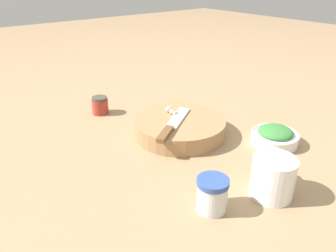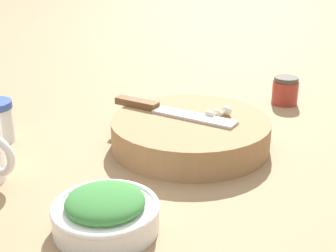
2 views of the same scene
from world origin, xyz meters
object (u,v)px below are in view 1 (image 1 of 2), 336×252
Objects in this scene: garlic_cloves at (171,111)px; honey_jar at (100,105)px; spice_jar at (212,194)px; chef_knife at (172,125)px; cutting_board at (180,127)px; coffee_mug at (272,177)px; herb_bowl at (275,136)px.

honey_jar is (0.24, 0.12, -0.03)m from garlic_cloves.
spice_jar reaches higher than honey_jar.
chef_knife reaches higher than honey_jar.
coffee_mug reaches higher than cutting_board.
garlic_cloves is at bearing 109.15° from chef_knife.
coffee_mug is at bearing 175.04° from cutting_board.
honey_jar is at bearing -5.17° from spice_jar.
garlic_cloves is 0.41m from coffee_mug.
chef_knife is at bearing -168.74° from honey_jar.
herb_bowl reaches higher than cutting_board.
garlic_cloves is (0.05, -0.01, 0.03)m from cutting_board.
honey_jar is at bearing 21.05° from cutting_board.
chef_knife is (-0.02, 0.05, 0.03)m from cutting_board.
coffee_mug is (-0.05, -0.14, 0.01)m from spice_jar.
garlic_cloves is 0.66× the size of spice_jar.
coffee_mug reaches higher than herb_bowl.
garlic_cloves reaches higher than chef_knife.
chef_knife reaches higher than cutting_board.
coffee_mug reaches higher than honey_jar.
cutting_board is at bearing -28.85° from spice_jar.
coffee_mug is (-0.40, 0.04, -0.01)m from garlic_cloves.
honey_jar is (0.32, 0.06, -0.03)m from chef_knife.
herb_bowl is at bearing 16.95° from chef_knife.
honey_jar is (0.51, 0.29, 0.01)m from herb_bowl.
coffee_mug is 1.91× the size of honey_jar.
chef_knife is 1.59× the size of herb_bowl.
herb_bowl is at bearing -140.02° from cutting_board.
coffee_mug is at bearing -108.61° from spice_jar.
spice_jar is at bearing -56.43° from chef_knife.
honey_jar is at bearing 7.33° from coffee_mug.
chef_knife is 4.37× the size of garlic_cloves.
chef_knife is at bearing 142.72° from garlic_cloves.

